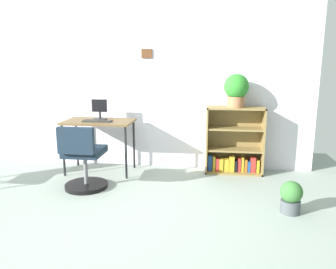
{
  "coord_description": "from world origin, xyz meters",
  "views": [
    {
      "loc": [
        1.16,
        -2.64,
        1.51
      ],
      "look_at": [
        0.65,
        1.37,
        0.64
      ],
      "focal_mm": 35.8,
      "sensor_mm": 36.0,
      "label": 1
    }
  ],
  "objects": [
    {
      "name": "office_chair",
      "position": [
        -0.33,
        1.04,
        0.35
      ],
      "size": [
        0.52,
        0.55,
        0.8
      ],
      "color": "black",
      "rests_on": "ground_plane"
    },
    {
      "name": "potted_plant_on_shelf",
      "position": [
        1.49,
        1.9,
        1.16
      ],
      "size": [
        0.33,
        0.33,
        0.44
      ],
      "color": "#9E6642",
      "rests_on": "bookshelf_low"
    },
    {
      "name": "desk",
      "position": [
        -0.35,
        1.72,
        0.66
      ],
      "size": [
        0.94,
        0.54,
        0.73
      ],
      "color": "brown",
      "rests_on": "ground_plane"
    },
    {
      "name": "wall_back",
      "position": [
        0.0,
        2.15,
        1.22
      ],
      "size": [
        5.2,
        0.12,
        2.44
      ],
      "color": "silver",
      "rests_on": "ground_plane"
    },
    {
      "name": "ground_plane",
      "position": [
        0.0,
        0.0,
        0.0
      ],
      "size": [
        6.24,
        6.24,
        0.0
      ],
      "primitive_type": "plane",
      "color": "#8E9B92"
    },
    {
      "name": "potted_plant_floor",
      "position": [
        2.0,
        0.68,
        0.18
      ],
      "size": [
        0.23,
        0.23,
        0.34
      ],
      "color": "#474C51",
      "rests_on": "ground_plane"
    },
    {
      "name": "keyboard",
      "position": [
        -0.34,
        1.63,
        0.74
      ],
      "size": [
        0.39,
        0.13,
        0.02
      ],
      "primitive_type": "cube",
      "color": "#282823",
      "rests_on": "desk"
    },
    {
      "name": "bookshelf_low",
      "position": [
        1.5,
        1.96,
        0.4
      ],
      "size": [
        0.78,
        0.3,
        0.92
      ],
      "color": "olive",
      "rests_on": "ground_plane"
    },
    {
      "name": "monitor",
      "position": [
        -0.37,
        1.82,
        0.86
      ],
      "size": [
        0.21,
        0.18,
        0.28
      ],
      "color": "#262628",
      "rests_on": "desk"
    }
  ]
}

